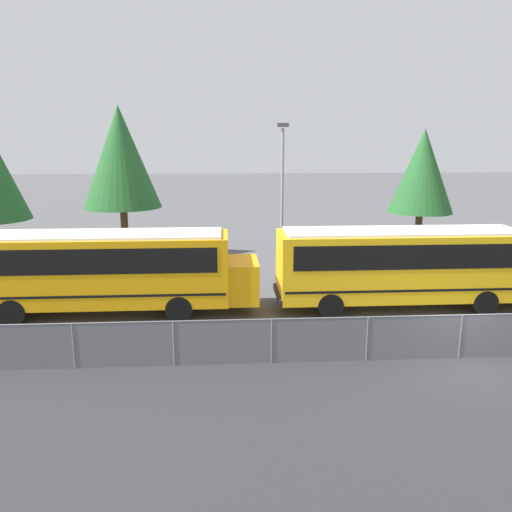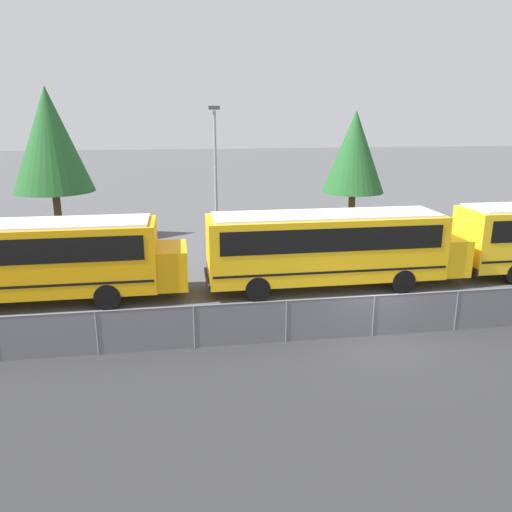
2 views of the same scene
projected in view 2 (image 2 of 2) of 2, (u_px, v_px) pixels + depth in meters
The scene contains 8 objects.
ground_plane at pixel (372, 336), 17.30m from camera, with size 200.00×200.00×0.00m, color #4C4C4F.
road_strip at pixel (469, 444), 11.59m from camera, with size 131.80×12.00×0.01m.
fence at pixel (374, 315), 17.08m from camera, with size 97.87×0.07×1.49m.
school_bus_2 at pixel (33, 256), 19.82m from camera, with size 11.51×2.61×3.34m.
school_bus_3 at pixel (331, 244), 21.62m from camera, with size 11.51×2.61×3.34m.
light_pole at pixel (216, 173), 27.34m from camera, with size 0.60×0.24×7.85m.
tree_1 at pixel (50, 140), 28.70m from camera, with size 4.60×4.60×8.99m.
tree_2 at pixel (354, 152), 31.86m from camera, with size 3.98×3.98×7.70m.
Camera 2 is at (-6.43, -15.08, 7.38)m, focal length 35.00 mm.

